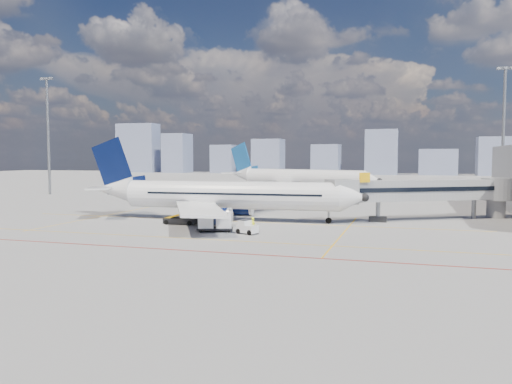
# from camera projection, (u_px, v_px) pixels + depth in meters

# --- Properties ---
(ground) EXTENTS (420.00, 420.00, 0.00)m
(ground) POSITION_uv_depth(u_px,v_px,m) (215.00, 230.00, 55.74)
(ground) COLOR gray
(ground) RESTS_ON ground
(apron_markings) EXTENTS (90.00, 35.12, 0.01)m
(apron_markings) POSITION_uv_depth(u_px,v_px,m) (196.00, 235.00, 52.18)
(apron_markings) COLOR #EAA90C
(apron_markings) RESTS_ON ground
(jet_bridge) EXTENTS (23.55, 15.78, 6.30)m
(jet_bridge) POSITION_uv_depth(u_px,v_px,m) (431.00, 191.00, 64.77)
(jet_bridge) COLOR gray
(jet_bridge) RESTS_ON ground
(floodlight_mast_nw) EXTENTS (3.20, 0.61, 25.45)m
(floodlight_mast_nw) POSITION_uv_depth(u_px,v_px,m) (48.00, 132.00, 108.98)
(floodlight_mast_nw) COLOR gray
(floodlight_mast_nw) RESTS_ON ground
(floodlight_mast_ne) EXTENTS (3.20, 0.61, 25.45)m
(floodlight_mast_ne) POSITION_uv_depth(u_px,v_px,m) (503.00, 129.00, 96.19)
(floodlight_mast_ne) COLOR gray
(floodlight_mast_ne) RESTS_ON ground
(distant_skyline) EXTENTS (249.11, 13.10, 26.24)m
(distant_skyline) POSITION_uv_depth(u_px,v_px,m) (319.00, 154.00, 242.46)
(distant_skyline) COLOR #7580A2
(distant_skyline) RESTS_ON ground
(main_aircraft) EXTENTS (37.19, 32.38, 10.92)m
(main_aircraft) POSITION_uv_depth(u_px,v_px,m) (220.00, 195.00, 64.47)
(main_aircraft) COLOR white
(main_aircraft) RESTS_ON ground
(second_aircraft) EXTENTS (40.33, 34.06, 12.39)m
(second_aircraft) POSITION_uv_depth(u_px,v_px,m) (297.00, 178.00, 116.76)
(second_aircraft) COLOR white
(second_aircraft) RESTS_ON ground
(baggage_tug) EXTENTS (2.53, 2.11, 1.54)m
(baggage_tug) POSITION_uv_depth(u_px,v_px,m) (247.00, 227.00, 53.12)
(baggage_tug) COLOR white
(baggage_tug) RESTS_ON ground
(cargo_dolly) EXTENTS (4.24, 2.86, 2.14)m
(cargo_dolly) POSITION_uv_depth(u_px,v_px,m) (215.00, 221.00, 54.62)
(cargo_dolly) COLOR black
(cargo_dolly) RESTS_ON ground
(belt_loader) EXTENTS (5.79, 1.58, 2.37)m
(belt_loader) POSITION_uv_depth(u_px,v_px,m) (181.00, 219.00, 60.65)
(belt_loader) COLOR black
(belt_loader) RESTS_ON ground
(ramp_worker) EXTENTS (0.43, 0.65, 1.74)m
(ramp_worker) POSITION_uv_depth(u_px,v_px,m) (253.00, 225.00, 53.47)
(ramp_worker) COLOR yellow
(ramp_worker) RESTS_ON ground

